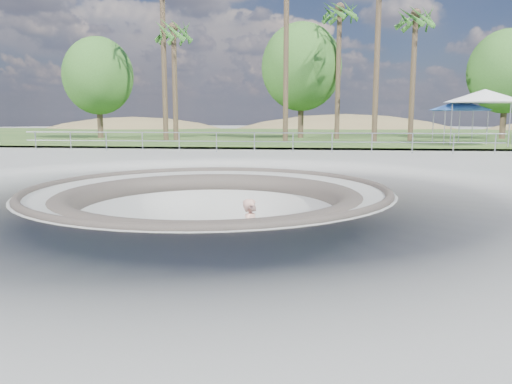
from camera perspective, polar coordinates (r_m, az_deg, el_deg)
ground at (r=14.27m, az=-5.41°, el=0.33°), size 180.00×180.00×0.00m
skate_bowl at (r=14.65m, az=-5.30°, el=-6.76°), size 14.00×14.00×4.10m
grass_strip at (r=47.95m, az=2.68°, el=6.58°), size 180.00×36.00×0.12m
distant_hills at (r=71.59m, az=6.76°, el=1.46°), size 103.20×45.00×28.60m
safety_railing at (r=26.02m, az=-0.18°, el=5.73°), size 25.00×0.06×1.03m
skateboard at (r=12.75m, az=-0.49°, el=-9.12°), size 0.90×0.41×0.09m
skater at (r=12.49m, az=-0.50°, el=-4.98°), size 0.57×0.75×1.86m
canopy_white at (r=33.53m, az=24.67°, el=9.94°), size 6.03×6.03×3.34m
canopy_blue at (r=34.74m, az=22.31°, el=9.14°), size 5.43×5.43×2.74m
palm_b at (r=37.14m, az=-9.40°, el=17.36°), size 2.60×2.60×8.78m
palm_d at (r=39.14m, az=9.54°, el=19.22°), size 2.60×2.60×10.46m
palm_f at (r=37.48m, az=17.77°, el=18.06°), size 2.60×2.60×9.52m
bushy_tree_left at (r=41.51m, az=-17.61°, el=12.51°), size 5.46×4.96×7.88m
bushy_tree_mid at (r=40.18m, az=5.22°, el=14.03°), size 6.24×5.68×9.01m
bushy_tree_right at (r=42.56m, az=26.74°, el=12.19°), size 5.70×5.18×8.22m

